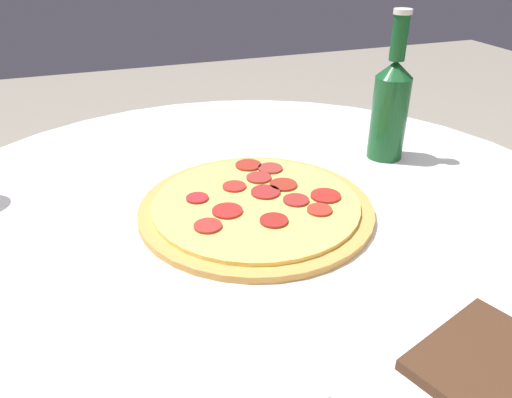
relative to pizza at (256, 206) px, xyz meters
name	(u,v)px	position (x,y,z in m)	size (l,w,h in m)	color
table	(252,317)	(0.01, 0.01, -0.20)	(1.05, 1.05, 0.77)	white
pizza	(256,206)	(0.00, 0.00, 0.00)	(0.33, 0.33, 0.02)	#C68E47
beer_bottle	(390,105)	(-0.28, -0.10, 0.09)	(0.06, 0.06, 0.25)	#144C23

